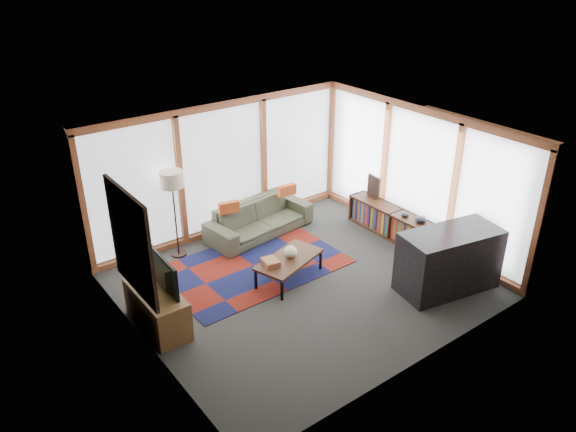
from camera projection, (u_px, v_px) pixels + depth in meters
ground at (302, 283)px, 9.46m from camera, size 5.50×5.50×0.00m
room_envelope at (306, 181)px, 9.44m from camera, size 5.52×5.02×2.62m
rug at (253, 266)px, 9.94m from camera, size 3.14×2.03×0.01m
sofa at (259, 219)px, 10.91m from camera, size 2.25×1.10×0.63m
pillow_left at (229, 207)px, 10.40m from camera, size 0.40×0.20×0.21m
pillow_right at (287, 190)px, 11.11m from camera, size 0.39×0.14×0.21m
floor_lamp at (175, 214)px, 9.95m from camera, size 0.41×0.41×1.64m
coffee_table at (289, 269)px, 9.48m from camera, size 1.35×0.95×0.41m
book_stack at (270, 262)px, 9.18m from camera, size 0.28×0.32×0.10m
vase at (291, 252)px, 9.39m from camera, size 0.25×0.25×0.20m
bookshelf at (395, 224)px, 10.78m from camera, size 0.40×2.22×0.55m
bowl_a at (421, 220)px, 10.23m from camera, size 0.23×0.23×0.11m
bowl_b at (405, 215)px, 10.45m from camera, size 0.18×0.18×0.07m
shelf_picture at (374, 187)px, 11.17m from camera, size 0.08×0.34×0.45m
tv_console at (157, 309)px, 8.28m from camera, size 0.52×1.25×0.62m
television at (158, 274)px, 8.05m from camera, size 0.16×0.92×0.53m
bar_counter at (449, 260)px, 9.11m from camera, size 1.75×1.07×1.03m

